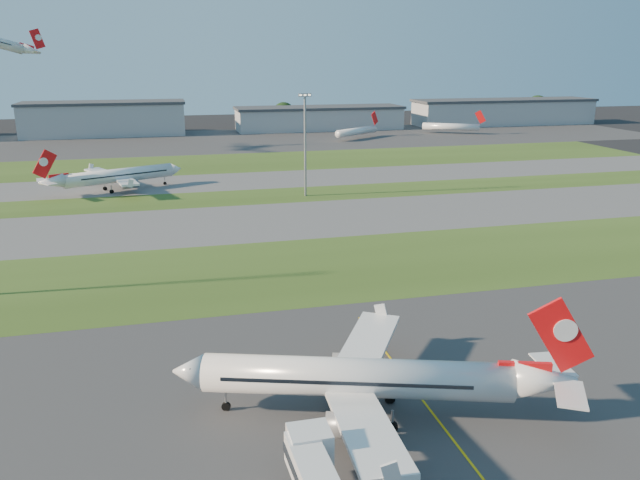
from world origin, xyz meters
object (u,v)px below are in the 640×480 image
object	(u,v)px
airliner_parked	(360,379)
mini_jet_near	(357,131)
mini_jet_far	(451,127)
light_mast_centre	(305,138)
airliner_taxiing	(118,176)

from	to	relation	value
airliner_parked	mini_jet_near	world-z (taller)	airliner_parked
airliner_parked	mini_jet_far	bearing A→B (deg)	80.45
airliner_parked	light_mast_centre	distance (m)	103.22
mini_jet_far	airliner_parked	bearing A→B (deg)	-88.99
light_mast_centre	mini_jet_far	bearing A→B (deg)	50.46
airliner_parked	light_mast_centre	xyz separation A→B (m)	(17.27, 101.20, 10.70)
mini_jet_near	mini_jet_far	bearing A→B (deg)	-26.36
airliner_parked	mini_jet_near	size ratio (longest dim) A/B	1.49
airliner_parked	mini_jet_far	size ratio (longest dim) A/B	1.40
airliner_taxiing	light_mast_centre	bearing A→B (deg)	134.87
airliner_taxiing	mini_jet_far	size ratio (longest dim) A/B	1.30
airliner_taxiing	mini_jet_near	world-z (taller)	airliner_taxiing
light_mast_centre	mini_jet_near	bearing A→B (deg)	66.34
airliner_parked	airliner_taxiing	world-z (taller)	airliner_parked
airliner_parked	mini_jet_near	bearing A→B (deg)	90.76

